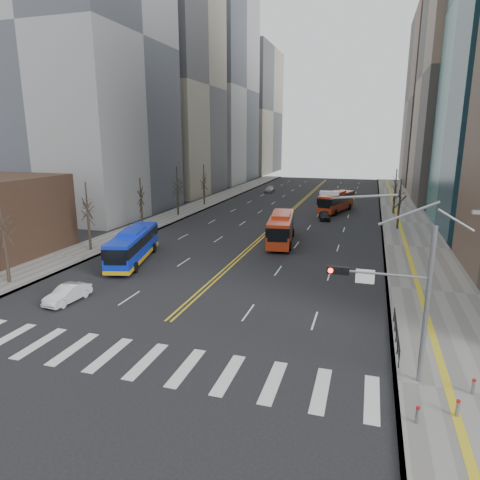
# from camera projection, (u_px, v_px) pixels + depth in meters

# --- Properties ---
(ground) EXTENTS (220.00, 220.00, 0.00)m
(ground) POSITION_uv_depth(u_px,v_px,m) (127.00, 358.00, 23.67)
(ground) COLOR black
(sidewalk_right) EXTENTS (7.00, 130.00, 0.15)m
(sidewalk_right) POSITION_uv_depth(u_px,v_px,m) (406.00, 223.00, 60.52)
(sidewalk_right) COLOR slate
(sidewalk_right) RESTS_ON ground
(sidewalk_left) EXTENTS (5.00, 130.00, 0.15)m
(sidewalk_left) POSITION_uv_depth(u_px,v_px,m) (186.00, 211.00, 70.16)
(sidewalk_left) COLOR slate
(sidewalk_left) RESTS_ON ground
(crosswalk) EXTENTS (26.70, 4.00, 0.01)m
(crosswalk) POSITION_uv_depth(u_px,v_px,m) (127.00, 358.00, 23.67)
(crosswalk) COLOR silver
(crosswalk) RESTS_ON ground
(centerline) EXTENTS (0.55, 100.00, 0.01)m
(centerline) POSITION_uv_depth(u_px,v_px,m) (296.00, 207.00, 74.80)
(centerline) COLOR gold
(centerline) RESTS_ON ground
(office_towers) EXTENTS (83.00, 134.00, 58.00)m
(office_towers) POSITION_uv_depth(u_px,v_px,m) (312.00, 72.00, 81.69)
(office_towers) COLOR #9A9A9D
(office_towers) RESTS_ON ground
(signal_mast) EXTENTS (5.37, 0.37, 9.39)m
(signal_mast) POSITION_uv_depth(u_px,v_px,m) (396.00, 288.00, 20.48)
(signal_mast) COLOR gray
(signal_mast) RESTS_ON ground
(pedestrian_railing) EXTENTS (0.06, 6.06, 1.02)m
(pedestrian_railing) POSITION_uv_depth(u_px,v_px,m) (397.00, 332.00, 25.00)
(pedestrian_railing) COLOR black
(pedestrian_railing) RESTS_ON sidewalk_right
(bollards) EXTENTS (2.87, 3.17, 0.78)m
(bollards) POSITION_uv_depth(u_px,v_px,m) (450.00, 403.00, 18.77)
(bollards) COLOR gray
(bollards) RESTS_ON sidewalk_right
(street_trees) EXTENTS (35.20, 47.20, 7.60)m
(street_trees) POSITION_uv_depth(u_px,v_px,m) (217.00, 191.00, 56.68)
(street_trees) COLOR black
(street_trees) RESTS_ON ground
(blue_bus) EXTENTS (4.99, 11.16, 3.21)m
(blue_bus) POSITION_uv_depth(u_px,v_px,m) (133.00, 245.00, 41.53)
(blue_bus) COLOR #0D28C5
(blue_bus) RESTS_ON ground
(red_bus_near) EXTENTS (3.86, 10.95, 3.41)m
(red_bus_near) POSITION_uv_depth(u_px,v_px,m) (281.00, 226.00, 49.00)
(red_bus_near) COLOR #BA3213
(red_bus_near) RESTS_ON ground
(red_bus_far) EXTENTS (5.16, 10.72, 3.34)m
(red_bus_far) POSITION_uv_depth(u_px,v_px,m) (336.00, 201.00, 69.17)
(red_bus_far) COLOR #BA3213
(red_bus_far) RESTS_ON ground
(car_white) EXTENTS (1.67, 3.96, 1.27)m
(car_white) POSITION_uv_depth(u_px,v_px,m) (67.00, 294.00, 31.54)
(car_white) COLOR silver
(car_white) RESTS_ON ground
(car_dark_mid) EXTENTS (2.23, 3.98, 1.28)m
(car_dark_mid) POSITION_uv_depth(u_px,v_px,m) (324.00, 216.00, 62.76)
(car_dark_mid) COLOR black
(car_dark_mid) RESTS_ON ground
(car_silver) EXTENTS (2.15, 4.50, 1.26)m
(car_silver) POSITION_uv_depth(u_px,v_px,m) (270.00, 189.00, 94.39)
(car_silver) COLOR #9D9CA1
(car_silver) RESTS_ON ground
(car_dark_far) EXTENTS (3.65, 5.05, 1.28)m
(car_dark_far) POSITION_uv_depth(u_px,v_px,m) (346.00, 192.00, 89.65)
(car_dark_far) COLOR black
(car_dark_far) RESTS_ON ground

